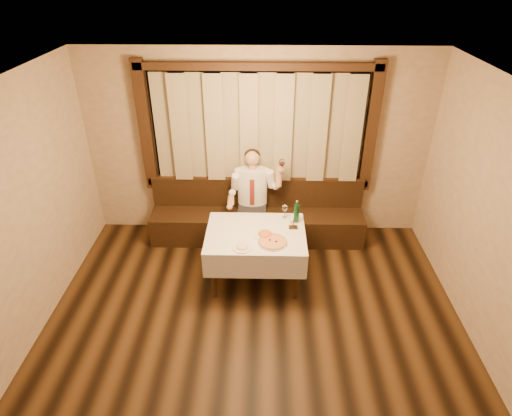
{
  "coord_description": "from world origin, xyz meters",
  "views": [
    {
      "loc": [
        0.11,
        -2.83,
        3.82
      ],
      "look_at": [
        0.0,
        1.9,
        1.0
      ],
      "focal_mm": 30.0,
      "sensor_mm": 36.0,
      "label": 1
    }
  ],
  "objects_px": {
    "banquette": "(257,219)",
    "cruet_caddy": "(293,226)",
    "pizza": "(273,242)",
    "green_bottle": "(296,213)",
    "seated_man": "(253,192)",
    "dining_table": "(256,239)",
    "pasta_red": "(265,233)",
    "pasta_cream": "(242,246)"
  },
  "relations": [
    {
      "from": "green_bottle",
      "to": "pasta_cream",
      "type": "bearing_deg",
      "value": -138.33
    },
    {
      "from": "banquette",
      "to": "pizza",
      "type": "xyz_separation_m",
      "value": [
        0.21,
        -1.25,
        0.46
      ]
    },
    {
      "from": "pizza",
      "to": "seated_man",
      "type": "distance_m",
      "value": 1.19
    },
    {
      "from": "pizza",
      "to": "cruet_caddy",
      "type": "distance_m",
      "value": 0.43
    },
    {
      "from": "banquette",
      "to": "pasta_red",
      "type": "height_order",
      "value": "banquette"
    },
    {
      "from": "banquette",
      "to": "pasta_cream",
      "type": "height_order",
      "value": "banquette"
    },
    {
      "from": "pasta_red",
      "to": "pasta_cream",
      "type": "relative_size",
      "value": 1.21
    },
    {
      "from": "pasta_red",
      "to": "pasta_cream",
      "type": "xyz_separation_m",
      "value": [
        -0.27,
        -0.28,
        -0.01
      ]
    },
    {
      "from": "dining_table",
      "to": "pizza",
      "type": "relative_size",
      "value": 3.39
    },
    {
      "from": "banquette",
      "to": "cruet_caddy",
      "type": "relative_size",
      "value": 27.06
    },
    {
      "from": "pasta_cream",
      "to": "green_bottle",
      "type": "relative_size",
      "value": 0.75
    },
    {
      "from": "banquette",
      "to": "pizza",
      "type": "relative_size",
      "value": 8.55
    },
    {
      "from": "green_bottle",
      "to": "cruet_caddy",
      "type": "distance_m",
      "value": 0.19
    },
    {
      "from": "banquette",
      "to": "pasta_red",
      "type": "relative_size",
      "value": 11.03
    },
    {
      "from": "banquette",
      "to": "pasta_cream",
      "type": "distance_m",
      "value": 1.46
    },
    {
      "from": "pizza",
      "to": "green_bottle",
      "type": "bearing_deg",
      "value": 57.08
    },
    {
      "from": "banquette",
      "to": "pizza",
      "type": "height_order",
      "value": "banquette"
    },
    {
      "from": "dining_table",
      "to": "pizza",
      "type": "xyz_separation_m",
      "value": [
        0.21,
        -0.22,
        0.12
      ]
    },
    {
      "from": "pizza",
      "to": "green_bottle",
      "type": "distance_m",
      "value": 0.6
    },
    {
      "from": "cruet_caddy",
      "to": "seated_man",
      "type": "relative_size",
      "value": 0.08
    },
    {
      "from": "green_bottle",
      "to": "pasta_red",
      "type": "bearing_deg",
      "value": -141.42
    },
    {
      "from": "banquette",
      "to": "pasta_cream",
      "type": "xyz_separation_m",
      "value": [
        -0.15,
        -1.37,
        0.48
      ]
    },
    {
      "from": "pizza",
      "to": "seated_man",
      "type": "bearing_deg",
      "value": 103.48
    },
    {
      "from": "pizza",
      "to": "pasta_red",
      "type": "bearing_deg",
      "value": 120.01
    },
    {
      "from": "pizza",
      "to": "green_bottle",
      "type": "height_order",
      "value": "green_bottle"
    },
    {
      "from": "green_bottle",
      "to": "cruet_caddy",
      "type": "xyz_separation_m",
      "value": [
        -0.05,
        -0.16,
        -0.09
      ]
    },
    {
      "from": "cruet_caddy",
      "to": "dining_table",
      "type": "bearing_deg",
      "value": -167.06
    },
    {
      "from": "cruet_caddy",
      "to": "pasta_red",
      "type": "bearing_deg",
      "value": -154.6
    },
    {
      "from": "banquette",
      "to": "green_bottle",
      "type": "xyz_separation_m",
      "value": [
        0.53,
        -0.76,
        0.58
      ]
    },
    {
      "from": "cruet_caddy",
      "to": "seated_man",
      "type": "bearing_deg",
      "value": 124.18
    },
    {
      "from": "banquette",
      "to": "pizza",
      "type": "distance_m",
      "value": 1.35
    },
    {
      "from": "banquette",
      "to": "green_bottle",
      "type": "height_order",
      "value": "green_bottle"
    },
    {
      "from": "banquette",
      "to": "pasta_cream",
      "type": "relative_size",
      "value": 13.3
    },
    {
      "from": "banquette",
      "to": "dining_table",
      "type": "xyz_separation_m",
      "value": [
        0.0,
        -1.02,
        0.34
      ]
    },
    {
      "from": "pasta_red",
      "to": "pizza",
      "type": "bearing_deg",
      "value": -59.99
    },
    {
      "from": "green_bottle",
      "to": "banquette",
      "type": "bearing_deg",
      "value": 124.95
    },
    {
      "from": "green_bottle",
      "to": "seated_man",
      "type": "distance_m",
      "value": 0.9
    },
    {
      "from": "dining_table",
      "to": "seated_man",
      "type": "xyz_separation_m",
      "value": [
        -0.06,
        0.93,
        0.19
      ]
    },
    {
      "from": "pasta_red",
      "to": "cruet_caddy",
      "type": "bearing_deg",
      "value": 24.7
    },
    {
      "from": "green_bottle",
      "to": "seated_man",
      "type": "xyz_separation_m",
      "value": [
        -0.59,
        0.67,
        -0.05
      ]
    },
    {
      "from": "banquette",
      "to": "dining_table",
      "type": "relative_size",
      "value": 2.52
    },
    {
      "from": "pasta_red",
      "to": "pasta_cream",
      "type": "distance_m",
      "value": 0.39
    }
  ]
}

